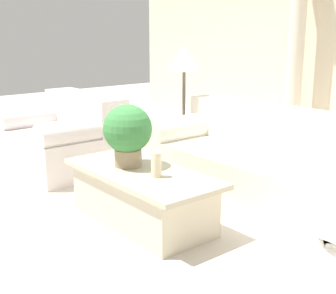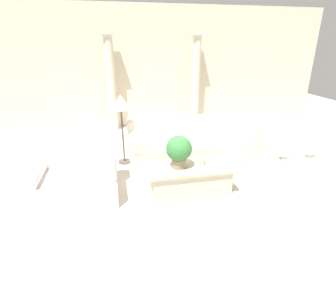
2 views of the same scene
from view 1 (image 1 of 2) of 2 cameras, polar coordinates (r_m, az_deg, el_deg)
name	(u,v)px [view 1 (image 1 of 2)]	position (r m, az deg, el deg)	size (l,w,h in m)	color
ground_plane	(192,207)	(4.18, 2.96, -7.34)	(16.00, 16.00, 0.00)	beige
sofa_long	(263,162)	(4.43, 11.54, -1.79)	(2.21, 0.98, 0.82)	beige
loveseat	(66,137)	(5.38, -12.34, 1.15)	(1.31, 0.98, 0.82)	silver
coffee_table	(142,196)	(3.81, -3.21, -5.97)	(1.41, 0.64, 0.44)	beige
potted_plant	(128,132)	(3.80, -4.94, 1.87)	(0.40, 0.40, 0.51)	#937F60
pillar_candle	(156,165)	(3.55, -1.43, -2.18)	(0.08, 0.08, 0.19)	beige
floor_lamp	(184,66)	(5.16, 1.98, 9.81)	(0.35, 0.35, 1.36)	#4C473D
column_left	(296,47)	(6.92, 15.32, 11.65)	(0.33, 0.33, 2.50)	beige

